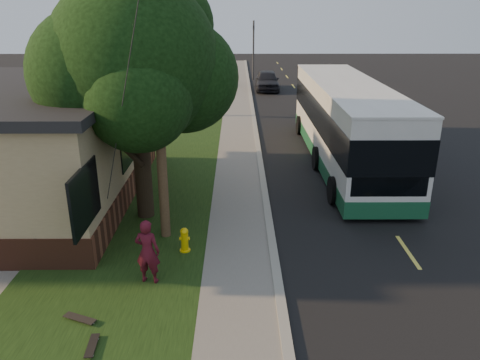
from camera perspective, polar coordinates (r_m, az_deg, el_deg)
name	(u,v)px	position (r m, az deg, el deg)	size (l,w,h in m)	color
ground	(273,252)	(14.02, 4.05, -8.80)	(120.00, 120.00, 0.00)	black
road	(339,152)	(23.76, 11.98, 3.34)	(8.00, 80.00, 0.01)	black
curb	(259,151)	(23.22, 2.28, 3.52)	(0.25, 80.00, 0.12)	gray
sidewalk	(238,152)	(23.20, -0.19, 3.47)	(2.00, 80.00, 0.08)	slate
grass_verge	(168,152)	(23.46, -8.79, 3.41)	(5.00, 80.00, 0.07)	black
fire_hydrant	(185,240)	(13.86, -6.77, -7.23)	(0.32, 0.32, 0.74)	yellow
utility_pole	(157,90)	(13.55, -10.09, 10.78)	(2.86, 3.21, 9.07)	#473321
leafy_tree	(136,63)	(15.25, -12.51, 13.72)	(6.30, 6.00, 7.80)	black
bare_tree_near	(199,83)	(30.64, -5.02, 11.65)	(1.38, 1.21, 4.31)	black
bare_tree_far	(215,64)	(42.50, -3.05, 13.99)	(1.38, 1.21, 4.03)	black
traffic_signal	(253,46)	(46.35, 1.65, 15.99)	(0.18, 0.22, 5.50)	#2D2D30
transit_bus	(346,121)	(21.87, 12.77, 7.06)	(3.11, 13.48, 3.64)	silver
skateboarder	(148,251)	(12.32, -11.21, -8.54)	(0.64, 0.42, 1.76)	#4E0F1D
skateboard_main	(92,346)	(10.92, -17.60, -18.70)	(0.24, 0.76, 0.07)	black
skateboard_spare	(80,318)	(11.76, -18.95, -15.67)	(0.83, 0.50, 0.08)	black
dumpster	(69,166)	(20.46, -20.12, 1.67)	(1.76, 1.60, 1.26)	#122F1F
distant_car	(267,80)	(40.83, 3.33, 12.03)	(1.94, 4.81, 1.64)	black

